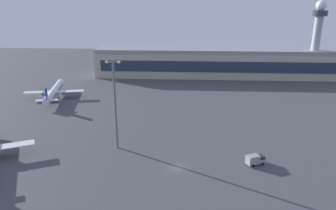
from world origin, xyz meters
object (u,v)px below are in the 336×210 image
Objects in this scene: airplane_terminal_side at (54,91)px; apron_light_west at (115,100)px; catering_truck at (255,160)px; control_tower at (317,35)px.

apron_light_west reaches higher than airplane_terminal_side.
airplane_terminal_side is at bearing -151.92° from catering_truck.
airplane_terminal_side is 1.23× the size of apron_light_west.
catering_truck is at bearing -11.57° from apron_light_west.
airplane_terminal_side reaches higher than catering_truck.
control_tower is at bearing 126.88° from catering_truck.
apron_light_west is at bearing -127.96° from catering_truck.
control_tower reaches higher than apron_light_west.
airplane_terminal_side is 5.74× the size of catering_truck.
control_tower is 1.54× the size of apron_light_west.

